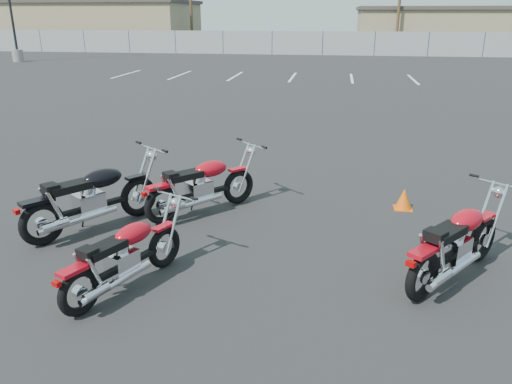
# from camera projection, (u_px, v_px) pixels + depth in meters

# --- Properties ---
(ground) EXTENTS (120.00, 120.00, 0.00)m
(ground) POSITION_uv_depth(u_px,v_px,m) (235.00, 250.00, 6.87)
(ground) COLOR black
(ground) RESTS_ON ground
(motorcycle_front_red) EXTENTS (1.73, 1.81, 1.03)m
(motorcycle_front_red) POSITION_uv_depth(u_px,v_px,m) (202.00, 186.00, 7.99)
(motorcycle_front_red) COLOR black
(motorcycle_front_red) RESTS_ON ground
(motorcycle_second_black) EXTENTS (1.70, 2.06, 1.11)m
(motorcycle_second_black) POSITION_uv_depth(u_px,v_px,m) (92.00, 198.00, 7.36)
(motorcycle_second_black) COLOR black
(motorcycle_second_black) RESTS_ON ground
(motorcycle_third_red) EXTENTS (1.14, 1.86, 0.93)m
(motorcycle_third_red) POSITION_uv_depth(u_px,v_px,m) (125.00, 256.00, 5.77)
(motorcycle_third_red) COLOR black
(motorcycle_third_red) RESTS_ON ground
(motorcycle_rear_red) EXTENTS (1.66, 1.90, 1.04)m
(motorcycle_rear_red) POSITION_uv_depth(u_px,v_px,m) (457.00, 244.00, 5.97)
(motorcycle_rear_red) COLOR black
(motorcycle_rear_red) RESTS_ON ground
(training_cone_near) EXTENTS (0.30, 0.30, 0.35)m
(training_cone_near) POSITION_uv_depth(u_px,v_px,m) (404.00, 199.00, 8.27)
(training_cone_near) COLOR #E65A0C
(training_cone_near) RESTS_ON ground
(light_pole_west) EXTENTS (0.80, 0.70, 10.44)m
(light_pole_west) POSITION_uv_depth(u_px,v_px,m) (12.00, 19.00, 33.05)
(light_pole_west) COLOR gray
(light_pole_west) RESTS_ON ground
(chainlink_fence) EXTENTS (80.06, 0.06, 1.80)m
(chainlink_fence) POSITION_uv_depth(u_px,v_px,m) (323.00, 43.00, 39.11)
(chainlink_fence) COLOR gray
(chainlink_fence) RESTS_ON ground
(tan_building_west) EXTENTS (18.40, 10.40, 4.30)m
(tan_building_west) POSITION_uv_depth(u_px,v_px,m) (98.00, 24.00, 48.46)
(tan_building_west) COLOR #92835E
(tan_building_west) RESTS_ON ground
(tan_building_east) EXTENTS (14.40, 9.40, 3.70)m
(tan_building_east) POSITION_uv_depth(u_px,v_px,m) (436.00, 28.00, 45.67)
(tan_building_east) COLOR #92835E
(tan_building_east) RESTS_ON ground
(parking_line_stripes) EXTENTS (15.12, 4.00, 0.01)m
(parking_line_stripes) POSITION_uv_depth(u_px,v_px,m) (264.00, 77.00, 25.84)
(parking_line_stripes) COLOR silver
(parking_line_stripes) RESTS_ON ground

